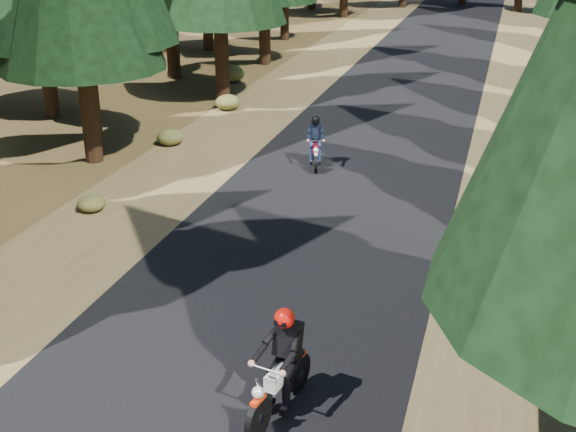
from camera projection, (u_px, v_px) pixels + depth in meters
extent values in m
plane|color=#483819|center=(264.00, 301.00, 13.41)|extent=(120.00, 120.00, 0.00)
cube|color=black|center=(329.00, 203.00, 17.80)|extent=(6.00, 100.00, 0.01)
cube|color=brown|center=(160.00, 184.00, 19.04)|extent=(3.20, 100.00, 0.01)
cube|color=brown|center=(524.00, 225.00, 16.57)|extent=(3.20, 100.00, 0.01)
cylinder|color=black|center=(84.00, 68.00, 19.73)|extent=(0.51, 0.51, 5.34)
cylinder|color=black|center=(84.00, 43.00, 20.33)|extent=(0.56, 0.56, 6.43)
cylinder|color=black|center=(43.00, 36.00, 24.02)|extent=(0.52, 0.52, 5.56)
cylinder|color=black|center=(220.00, 23.00, 26.19)|extent=(0.53, 0.53, 5.72)
cylinder|color=black|center=(170.00, 1.00, 29.58)|extent=(0.55, 0.55, 6.37)
cylinder|color=black|center=(264.00, 1.00, 32.41)|extent=(0.53, 0.53, 5.64)
ellipsoid|color=#474C1E|center=(228.00, 102.00, 25.91)|extent=(0.90, 0.90, 0.54)
ellipsoid|color=#474C1E|center=(231.00, 73.00, 30.03)|extent=(1.15, 1.15, 0.69)
ellipsoid|color=#474C1E|center=(170.00, 137.00, 22.10)|extent=(0.82, 0.82, 0.49)
ellipsoid|color=#474C1E|center=(575.00, 75.00, 30.33)|extent=(0.67, 0.67, 0.40)
ellipsoid|color=#474C1E|center=(91.00, 203.00, 17.28)|extent=(0.67, 0.67, 0.40)
ellipsoid|color=#474C1E|center=(539.00, 316.00, 12.39)|extent=(0.93, 0.93, 0.56)
ellipsoid|color=#474C1E|center=(545.00, 149.00, 21.12)|extent=(0.73, 0.73, 0.44)
cube|color=black|center=(279.00, 347.00, 10.01)|extent=(0.40, 0.29, 0.53)
sphere|color=#C00F07|center=(279.00, 324.00, 9.86)|extent=(0.35, 0.35, 0.30)
cube|color=black|center=(316.00, 133.00, 19.95)|extent=(0.36, 0.28, 0.46)
sphere|color=black|center=(316.00, 122.00, 19.82)|extent=(0.32, 0.32, 0.26)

